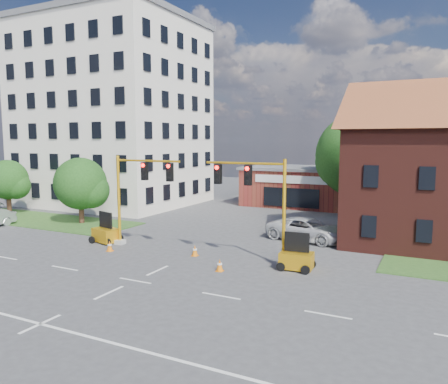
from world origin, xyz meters
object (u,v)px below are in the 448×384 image
at_px(pickup_white, 307,229).
at_px(trailer_west, 106,233).
at_px(signal_mast_east, 257,197).
at_px(trailer_east, 297,259).
at_px(signal_mast_west, 138,190).

bearing_deg(pickup_white, trailer_west, 128.98).
height_order(signal_mast_east, trailer_east, signal_mast_east).
distance_m(signal_mast_east, trailer_east, 4.17).
relative_size(trailer_west, pickup_white, 0.36).
bearing_deg(pickup_white, signal_mast_east, -179.09).
bearing_deg(trailer_west, pickup_white, 44.39).
bearing_deg(trailer_east, signal_mast_west, 173.91).
bearing_deg(signal_mast_west, trailer_east, -1.93).
bearing_deg(signal_mast_east, pickup_white, 81.17).
bearing_deg(trailer_east, trailer_west, 174.62).
height_order(signal_mast_east, pickup_white, signal_mast_east).
height_order(signal_mast_west, signal_mast_east, same).
height_order(signal_mast_east, trailer_west, signal_mast_east).
bearing_deg(trailer_east, signal_mast_east, 167.36).
xyz_separation_m(trailer_west, pickup_white, (12.62, 7.06, 0.16)).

